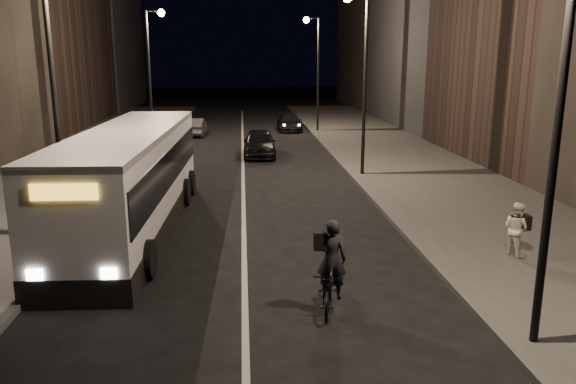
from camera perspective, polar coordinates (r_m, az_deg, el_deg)
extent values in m
plane|color=black|center=(14.62, -4.44, -8.73)|extent=(180.00, 180.00, 0.00)
cube|color=#3A3A37|center=(29.31, 12.27, 2.58)|extent=(7.00, 70.00, 0.16)
cube|color=#3A3A37|center=(29.33, -21.45, 1.94)|extent=(7.00, 70.00, 0.16)
cylinder|color=black|center=(11.12, 25.61, 5.09)|extent=(0.16, 0.16, 8.00)
cylinder|color=black|center=(26.16, 7.81, 10.47)|extent=(0.16, 0.16, 8.00)
cylinder|color=black|center=(41.92, 3.08, 11.73)|extent=(0.16, 0.16, 8.00)
cube|color=black|center=(41.92, 2.51, 17.21)|extent=(0.90, 0.08, 0.08)
sphere|color=#FFD18C|center=(41.86, 1.87, 17.08)|extent=(0.44, 0.44, 0.44)
cylinder|color=black|center=(18.45, -22.61, 8.28)|extent=(0.16, 0.16, 8.00)
cylinder|color=black|center=(35.99, -13.88, 11.05)|extent=(0.16, 0.16, 8.00)
cube|color=black|center=(35.99, -13.52, 17.45)|extent=(0.90, 0.08, 0.08)
sphere|color=#FFD18C|center=(35.92, -12.77, 17.34)|extent=(0.44, 0.44, 0.44)
cube|color=white|center=(18.84, -15.62, 1.08)|extent=(2.95, 12.24, 3.24)
cube|color=black|center=(18.75, -15.71, 2.44)|extent=(3.01, 11.84, 1.17)
cube|color=white|center=(18.57, -15.93, 5.82)|extent=(2.97, 12.24, 0.18)
cube|color=gold|center=(12.90, -21.80, 0.02)|extent=(1.42, 0.17, 0.35)
cylinder|color=black|center=(15.58, -23.36, -6.43)|extent=(0.39, 1.02, 1.01)
cylinder|color=black|center=(14.88, -14.14, -6.63)|extent=(0.39, 1.02, 1.01)
cylinder|color=black|center=(23.03, -16.44, 0.42)|extent=(0.39, 1.02, 1.01)
cylinder|color=black|center=(22.55, -10.18, 0.50)|extent=(0.39, 1.02, 1.01)
imported|color=black|center=(12.77, 4.23, -9.75)|extent=(1.03, 1.97, 0.99)
imported|color=black|center=(12.30, 4.43, -6.82)|extent=(0.73, 0.56, 1.80)
imported|color=silver|center=(16.75, 22.16, -3.48)|extent=(0.81, 0.90, 1.51)
imported|color=black|center=(31.97, -2.91, 5.01)|extent=(1.92, 4.50, 1.52)
imported|color=#363538|center=(40.94, -9.41, 6.56)|extent=(1.45, 3.84, 1.25)
imported|color=black|center=(43.17, 0.15, 7.09)|extent=(1.75, 4.27, 1.24)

